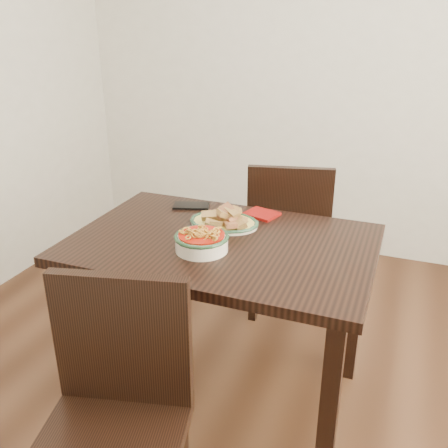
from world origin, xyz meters
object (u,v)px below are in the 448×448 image
(dining_table, at_px, (222,263))
(chair_near, at_px, (115,409))
(noodle_bowl, at_px, (202,240))
(smartphone, at_px, (191,206))
(chair_far, at_px, (288,232))
(fish_plate, at_px, (224,215))

(dining_table, relative_size, chair_near, 1.32)
(dining_table, xyz_separation_m, chair_near, (-0.06, -0.72, -0.15))
(noodle_bowl, bearing_deg, smartphone, 119.49)
(chair_near, xyz_separation_m, noodle_bowl, (0.02, 0.60, 0.29))
(dining_table, xyz_separation_m, chair_far, (0.09, 0.72, -0.15))
(chair_near, bearing_deg, chair_far, 70.19)
(fish_plate, bearing_deg, smartphone, 146.18)
(dining_table, bearing_deg, fish_plate, 108.40)
(fish_plate, bearing_deg, chair_far, 76.28)
(chair_far, distance_m, fish_plate, 0.66)
(dining_table, height_order, fish_plate, fish_plate)
(dining_table, height_order, noodle_bowl, noodle_bowl)
(chair_near, relative_size, fish_plate, 3.09)
(chair_near, distance_m, noodle_bowl, 0.67)
(noodle_bowl, relative_size, smartphone, 1.28)
(chair_far, distance_m, noodle_bowl, 0.89)
(noodle_bowl, bearing_deg, fish_plate, 92.05)
(fish_plate, height_order, noodle_bowl, fish_plate)
(dining_table, distance_m, fish_plate, 0.21)
(noodle_bowl, bearing_deg, chair_far, 81.00)
(chair_far, relative_size, fish_plate, 3.09)
(fish_plate, relative_size, smartphone, 1.77)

